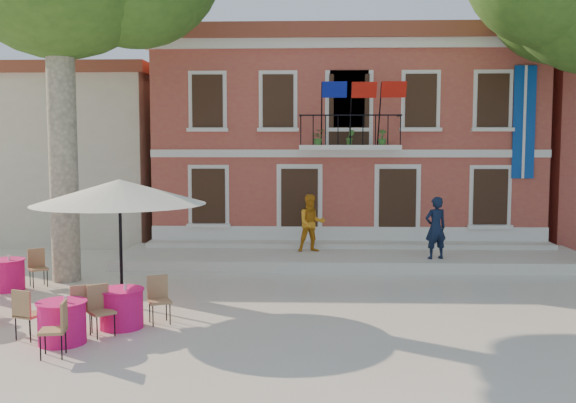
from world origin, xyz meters
The scene contains 10 objects.
ground centered at (0.00, 0.00, 0.00)m, with size 90.00×90.00×0.00m, color beige.
main_building centered at (2.00, 9.99, 3.78)m, with size 13.50×9.59×7.50m.
neighbor_west centered at (-9.50, 11.00, 3.22)m, with size 9.40×9.40×6.40m.
terrace centered at (2.00, 4.40, 0.15)m, with size 14.00×3.40×0.30m, color silver.
patio_umbrella centered at (-3.45, -1.04, 2.54)m, with size 3.80×3.80×2.82m.
pedestrian_navy centered at (4.36, 3.45, 1.20)m, with size 0.66×0.43×1.80m, color black.
pedestrian_orange centered at (0.79, 4.56, 1.18)m, with size 0.86×0.67×1.77m, color orange.
cafe_table_0 centered at (-2.94, -2.79, 0.42)m, with size 1.92×1.19×0.95m.
cafe_table_1 centered at (-3.72, -3.82, 0.43)m, with size 1.84×1.76×0.95m.
cafe_table_3 centered at (-6.72, 0.33, 0.42)m, with size 1.80×1.47×0.95m.
Camera 1 is at (0.75, -14.98, 3.58)m, focal length 40.00 mm.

